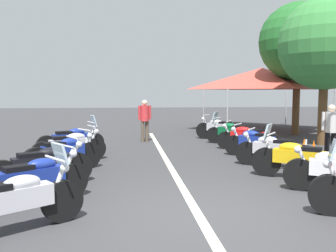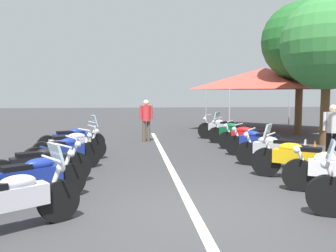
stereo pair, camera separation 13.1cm
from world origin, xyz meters
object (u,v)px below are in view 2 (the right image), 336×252
at_px(bystander_0, 332,128).
at_px(roadside_tree_1, 328,44).
at_px(motorcycle_left_row_4, 71,146).
at_px(bystander_1, 146,117).
at_px(motorcycle_left_row_3, 64,153).
at_px(motorcycle_right_row_7, 221,128).
at_px(motorcycle_left_row_5, 73,139).
at_px(motorcycle_right_row_5, 249,137).
at_px(motorcycle_right_row_4, 257,142).
at_px(motorcycle_left_row_2, 41,165).
at_px(motorcycle_left_row_1, 30,179).
at_px(traffic_cone_0, 315,151).
at_px(motorcycle_right_row_2, 297,159).
at_px(roadside_tree_0, 301,42).
at_px(motorcycle_right_row_3, 274,150).
at_px(motorcycle_right_row_6, 234,132).
at_px(motorcycle_left_row_0, 7,201).
at_px(traffic_cone_1, 305,149).
at_px(event_tent, 265,78).

bearing_deg(bystander_0, roadside_tree_1, -11.59).
relative_size(motorcycle_left_row_4, bystander_1, 1.19).
height_order(motorcycle_left_row_3, motorcycle_right_row_7, motorcycle_right_row_7).
xyz_separation_m(motorcycle_right_row_7, bystander_1, (-0.23, 3.09, 0.50)).
distance_m(motorcycle_left_row_5, bystander_0, 7.82).
bearing_deg(motorcycle_left_row_5, motorcycle_right_row_5, -24.03).
distance_m(motorcycle_right_row_4, roadside_tree_1, 5.13).
height_order(motorcycle_left_row_2, motorcycle_left_row_4, motorcycle_left_row_2).
bearing_deg(motorcycle_left_row_1, traffic_cone_0, -10.98).
xyz_separation_m(motorcycle_right_row_7, roadside_tree_1, (-1.85, -3.40, 3.23)).
relative_size(motorcycle_right_row_2, roadside_tree_0, 0.30).
distance_m(motorcycle_right_row_2, motorcycle_right_row_3, 1.34).
xyz_separation_m(motorcycle_left_row_5, motorcycle_right_row_6, (1.45, -5.66, -0.01)).
bearing_deg(motorcycle_right_row_7, motorcycle_right_row_4, 126.69).
distance_m(motorcycle_left_row_0, traffic_cone_0, 8.20).
relative_size(roadside_tree_0, roadside_tree_1, 1.11).
height_order(motorcycle_left_row_2, traffic_cone_1, motorcycle_left_row_2).
height_order(motorcycle_left_row_4, roadside_tree_1, roadside_tree_1).
distance_m(motorcycle_right_row_2, motorcycle_right_row_6, 5.45).
height_order(bystander_0, roadside_tree_1, roadside_tree_1).
bearing_deg(motorcycle_left_row_1, motorcycle_left_row_3, 52.18).
distance_m(motorcycle_left_row_5, motorcycle_right_row_7, 6.19).
bearing_deg(motorcycle_left_row_5, traffic_cone_0, -40.66).
relative_size(roadside_tree_0, event_tent, 1.07).
bearing_deg(motorcycle_right_row_4, motorcycle_left_row_2, 63.58).
bearing_deg(traffic_cone_1, motorcycle_right_row_5, 33.56).
relative_size(motorcycle_left_row_2, traffic_cone_1, 3.19).
relative_size(motorcycle_left_row_5, motorcycle_right_row_4, 1.19).
distance_m(motorcycle_right_row_3, event_tent, 9.82).
distance_m(motorcycle_right_row_3, bystander_0, 2.29).
bearing_deg(motorcycle_left_row_1, motorcycle_left_row_5, 55.00).
height_order(motorcycle_left_row_0, event_tent, event_tent).
height_order(motorcycle_left_row_3, motorcycle_right_row_6, motorcycle_right_row_6).
relative_size(motorcycle_right_row_2, motorcycle_right_row_5, 0.93).
bearing_deg(event_tent, motorcycle_left_row_5, 126.47).
bearing_deg(motorcycle_left_row_0, motorcycle_right_row_2, -10.29).
bearing_deg(bystander_0, motorcycle_left_row_4, 99.89).
distance_m(motorcycle_left_row_1, motorcycle_right_row_7, 9.71).
relative_size(motorcycle_right_row_2, motorcycle_right_row_6, 0.98).
bearing_deg(motorcycle_right_row_6, motorcycle_left_row_4, 62.79).
xyz_separation_m(motorcycle_left_row_1, event_tent, (11.63, -8.54, 2.19)).
bearing_deg(motorcycle_left_row_2, motorcycle_left_row_1, -113.86).
height_order(bystander_0, bystander_1, bystander_1).
bearing_deg(motorcycle_right_row_4, motorcycle_right_row_2, 125.23).
height_order(motorcycle_left_row_1, roadside_tree_1, roadside_tree_1).
bearing_deg(traffic_cone_1, bystander_1, 46.50).
height_order(motorcycle_left_row_0, motorcycle_left_row_1, motorcycle_left_row_0).
distance_m(motorcycle_left_row_4, traffic_cone_0, 6.87).
bearing_deg(motorcycle_right_row_4, motorcycle_left_row_5, 24.53).
bearing_deg(motorcycle_right_row_7, motorcycle_right_row_6, 131.82).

